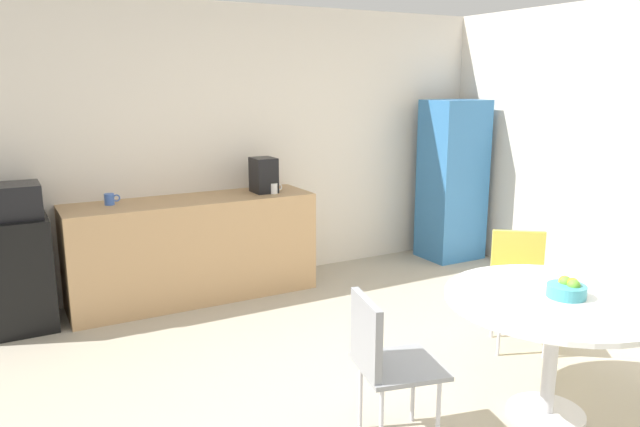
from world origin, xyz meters
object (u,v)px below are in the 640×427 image
mug_green (274,188)px  mini_fridge (14,274)px  microwave (6,202)px  round_table (554,316)px  locker_cabinet (452,180)px  coffee_maker (264,175)px  chair_gray (382,353)px  fruit_bowl (567,289)px  mug_white (110,199)px  chair_yellow (519,275)px

mug_green → mini_fridge: bearing=177.4°
microwave → round_table: microwave is taller
locker_cabinet → coffee_maker: bearing=177.4°
mug_green → chair_gray: bearing=-102.3°
fruit_bowl → coffee_maker: (-0.55, 2.93, 0.28)m
mini_fridge → locker_cabinet: locker_cabinet is taller
fruit_bowl → mug_green: 2.88m
mug_white → mug_green: (1.41, -0.18, 0.00)m
chair_gray → mug_white: (-0.85, 2.75, 0.43)m
chair_yellow → fruit_bowl: size_ratio=3.89×
locker_cabinet → mug_white: 3.53m
microwave → mug_green: size_ratio=3.72×
mini_fridge → mug_green: mug_green is taller
locker_cabinet → fruit_bowl: size_ratio=8.02×
chair_yellow → fruit_bowl: 1.05m
coffee_maker → chair_yellow: bearing=-61.9°
microwave → mini_fridge: bearing=0.0°
locker_cabinet → mug_green: (-2.11, 0.00, 0.09)m
coffee_maker → microwave: bearing=180.0°
round_table → mug_white: mug_white is taller
microwave → mug_green: bearing=-2.6°
locker_cabinet → chair_yellow: bearing=-118.2°
mug_green → locker_cabinet: bearing=-0.1°
chair_yellow → mug_white: size_ratio=6.43×
locker_cabinet → mug_green: bearing=179.9°
round_table → mug_green: bearing=99.0°
locker_cabinet → fruit_bowl: bearing=-119.7°
chair_gray → mug_green: size_ratio=6.43×
microwave → chair_yellow: bearing=-32.8°
coffee_maker → mini_fridge: bearing=180.0°
mini_fridge → coffee_maker: (2.11, 0.00, 0.62)m
chair_yellow → mug_green: bearing=118.1°
mini_fridge → round_table: (2.61, -2.90, 0.17)m
microwave → fruit_bowl: (2.67, -2.93, -0.24)m
chair_gray → mug_white: mug_white is taller
mug_green → coffee_maker: 0.16m
microwave → chair_yellow: 3.86m
chair_yellow → mug_green: (-1.05, 1.98, 0.43)m
locker_cabinet → chair_gray: size_ratio=2.06×
mini_fridge → chair_gray: mini_fridge is taller
mug_white → coffee_maker: bearing=-3.4°
microwave → chair_gray: 3.15m
mini_fridge → mug_white: (0.76, 0.08, 0.51)m
fruit_bowl → mug_green: mug_green is taller
chair_gray → mug_white: 2.91m
locker_cabinet → coffee_maker: size_ratio=5.35×
round_table → mug_green: mug_green is taller
mini_fridge → chair_yellow: 3.83m
chair_gray → chair_yellow: same height
microwave → locker_cabinet: bearing=-1.3°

